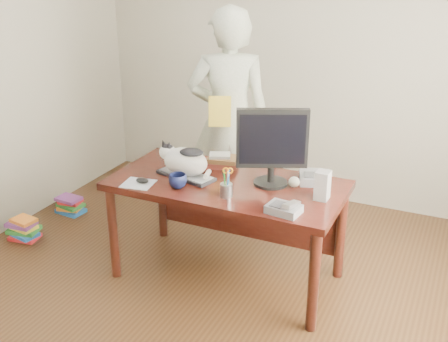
% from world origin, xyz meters
% --- Properties ---
extents(room, '(4.50, 4.50, 4.50)m').
position_xyz_m(room, '(0.00, 0.00, 1.35)').
color(room, black).
rests_on(room, ground).
extents(desk, '(1.60, 0.80, 0.75)m').
position_xyz_m(desk, '(0.00, 0.68, 0.60)').
color(desk, black).
rests_on(desk, ground).
extents(keyboard, '(0.46, 0.26, 0.03)m').
position_xyz_m(keyboard, '(-0.30, 0.56, 0.76)').
color(keyboard, black).
rests_on(keyboard, desk).
extents(cat, '(0.42, 0.27, 0.24)m').
position_xyz_m(cat, '(-0.31, 0.56, 0.87)').
color(cat, white).
rests_on(cat, keyboard).
extents(monitor, '(0.46, 0.31, 0.54)m').
position_xyz_m(monitor, '(0.29, 0.68, 1.05)').
color(monitor, black).
rests_on(monitor, desk).
extents(pen_cup, '(0.10, 0.10, 0.20)m').
position_xyz_m(pen_cup, '(0.09, 0.38, 0.81)').
color(pen_cup, gray).
rests_on(pen_cup, desk).
extents(mousepad, '(0.23, 0.21, 0.00)m').
position_xyz_m(mousepad, '(-0.54, 0.31, 0.75)').
color(mousepad, silver).
rests_on(mousepad, desk).
extents(mouse, '(0.10, 0.07, 0.04)m').
position_xyz_m(mouse, '(-0.52, 0.33, 0.77)').
color(mouse, black).
rests_on(mouse, mousepad).
extents(coffee_mug, '(0.17, 0.17, 0.10)m').
position_xyz_m(coffee_mug, '(-0.26, 0.38, 0.80)').
color(coffee_mug, black).
rests_on(coffee_mug, desk).
extents(phone, '(0.22, 0.18, 0.09)m').
position_xyz_m(phone, '(0.51, 0.31, 0.78)').
color(phone, slate).
rests_on(phone, desk).
extents(speaker, '(0.09, 0.10, 0.19)m').
position_xyz_m(speaker, '(0.67, 0.60, 0.85)').
color(speaker, '#9A9B9D').
rests_on(speaker, desk).
extents(baseball, '(0.07, 0.07, 0.07)m').
position_xyz_m(baseball, '(0.44, 0.71, 0.79)').
color(baseball, white).
rests_on(baseball, desk).
extents(book_stack, '(0.28, 0.24, 0.09)m').
position_xyz_m(book_stack, '(-0.16, 0.86, 0.79)').
color(book_stack, '#531D16').
rests_on(book_stack, desk).
extents(calculator, '(0.22, 0.26, 0.07)m').
position_xyz_m(calculator, '(0.52, 0.85, 0.78)').
color(calculator, slate).
rests_on(calculator, desk).
extents(person, '(0.80, 0.68, 1.85)m').
position_xyz_m(person, '(-0.34, 1.38, 0.92)').
color(person, white).
rests_on(person, ground).
extents(held_book, '(0.20, 0.17, 0.24)m').
position_xyz_m(held_book, '(-0.34, 1.21, 1.05)').
color(held_book, gold).
rests_on(held_book, person).
extents(book_pile_a, '(0.27, 0.22, 0.18)m').
position_xyz_m(book_pile_a, '(-1.75, 0.40, 0.09)').
color(book_pile_a, red).
rests_on(book_pile_a, ground).
extents(book_pile_b, '(0.26, 0.20, 0.15)m').
position_xyz_m(book_pile_b, '(-1.72, 0.95, 0.07)').
color(book_pile_b, '#1B57A5').
rests_on(book_pile_b, ground).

